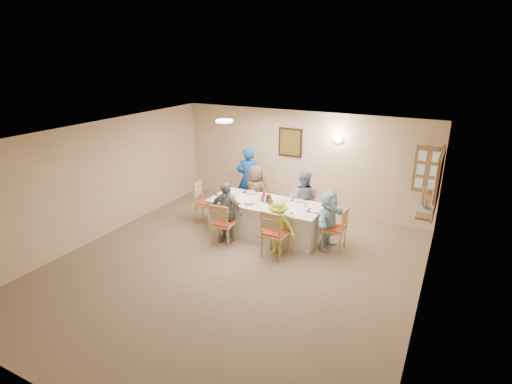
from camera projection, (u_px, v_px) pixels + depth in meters
The scene contains 49 objects.
ground at pixel (231, 268), 7.50m from camera, with size 7.00×7.00×0.00m, color #846B4F.
room_walls at pixel (230, 192), 6.99m from camera, with size 7.00×7.00×7.00m.
wall_picture at pixel (290, 142), 9.97m from camera, with size 0.62×0.05×0.72m.
wall_sconce at pixel (337, 139), 9.36m from camera, with size 0.26×0.09×0.18m, color white.
ceiling_light at pixel (224, 121), 8.37m from camera, with size 0.36×0.36×0.05m, color white.
serving_hatch at pixel (438, 182), 7.63m from camera, with size 0.06×1.50×1.15m, color brown.
hatch_sill at pixel (428, 206), 7.85m from camera, with size 0.30×1.50×0.05m, color brown.
shutter_door at pixel (427, 170), 8.38m from camera, with size 0.55×0.04×1.00m, color brown.
fan_shelf at pixel (426, 209), 6.56m from camera, with size 0.22×0.36×0.03m, color white.
desk_fan at pixel (425, 200), 6.53m from camera, with size 0.30×0.30×0.28m, color #A5A5A8, non-canonical shape.
dining_table at pixel (266, 218), 8.78m from camera, with size 2.48×1.05×0.76m, color beige.
chair_back_left at pixel (258, 197), 9.67m from camera, with size 0.48×0.48×1.01m, color tan, non-canonical shape.
chair_back_right at pixel (304, 208), 9.17m from camera, with size 0.43×0.43×0.90m, color tan, non-canonical shape.
chair_front_left at pixel (223, 223), 8.34m from camera, with size 0.44×0.44×0.92m, color tan, non-canonical shape.
chair_front_right at pixel (275, 233), 7.81m from camera, with size 0.48×0.48×1.00m, color tan, non-canonical shape.
chair_left_end at pixel (207, 202), 9.41m from camera, with size 0.47×0.47×0.98m, color tan, non-canonical shape.
chair_right_end at pixel (334, 228), 8.08m from camera, with size 0.45×0.45×0.93m, color tan, non-canonical shape.
diner_back_left at pixel (256, 193), 9.51m from camera, with size 0.72×0.54×1.34m, color brown.
diner_back_right at pixel (303, 200), 8.99m from camera, with size 0.74×0.62×1.37m, color gray.
diner_front_left at pixel (226, 212), 8.37m from camera, with size 0.79×0.34×1.33m, color gray.
diner_front_right at pixel (278, 227), 7.89m from camera, with size 0.76×0.47×1.13m, color #C8E632.
diner_right_end at pixel (329, 220), 8.09m from camera, with size 0.52×1.19×1.24m, color #B0E9FA.
caregiver at pixel (248, 179), 10.05m from camera, with size 0.70×0.60×1.63m, color #13479E.
placemat_fl at pixel (232, 204), 8.56m from camera, with size 0.34×0.25×0.01m, color #472B19.
plate_fl at pixel (232, 203), 8.56m from camera, with size 0.26×0.26×0.02m, color white.
napkin_fl at pixel (238, 206), 8.44m from camera, with size 0.14×0.14×0.01m, color #F2FF35.
placemat_fr at pixel (283, 214), 8.04m from camera, with size 0.33×0.24×0.01m, color #472B19.
plate_fr at pixel (283, 213), 8.04m from camera, with size 0.25×0.25×0.02m, color white.
napkin_fr at pixel (291, 216), 7.92m from camera, with size 0.13×0.13×0.01m, color #F2FF35.
placemat_bl at pixel (250, 192), 9.26m from camera, with size 0.34×0.25×0.01m, color #472B19.
plate_bl at pixel (250, 192), 9.26m from camera, with size 0.22×0.22×0.01m, color white.
napkin_bl at pixel (256, 194), 9.14m from camera, with size 0.14×0.14×0.01m, color #F2FF35.
placemat_br at pixel (299, 200), 8.75m from camera, with size 0.34×0.25×0.01m, color #472B19.
plate_br at pixel (299, 200), 8.74m from camera, with size 0.25×0.25×0.02m, color white.
napkin_br at pixel (306, 202), 8.62m from camera, with size 0.15×0.15×0.01m, color #F2FF35.
placemat_le at pixel (223, 194), 9.13m from camera, with size 0.35×0.26×0.01m, color #472B19.
plate_le at pixel (223, 194), 9.12m from camera, with size 0.26×0.26×0.02m, color white.
napkin_le at pixel (228, 196), 9.00m from camera, with size 0.13×0.13×0.01m, color #F2FF35.
placemat_re at pixel (315, 211), 8.17m from camera, with size 0.33×0.24×0.01m, color #472B19.
plate_re at pixel (315, 211), 8.17m from camera, with size 0.22×0.22×0.01m, color white.
napkin_re at pixel (323, 213), 8.05m from camera, with size 0.14×0.14×0.01m, color #F2FF35.
teacup_a at pixel (227, 200), 8.68m from camera, with size 0.13×0.13×0.08m, color white.
teacup_b at pixel (292, 196), 8.89m from camera, with size 0.11×0.11×0.08m, color white.
bowl_a at pixel (249, 202), 8.56m from camera, with size 0.31×0.31×0.06m, color white.
bowl_b at pixel (284, 200), 8.70m from camera, with size 0.20×0.20×0.05m, color white.
condiment_ketchup at pixel (264, 196), 8.66m from camera, with size 0.12×0.12×0.25m, color red.
condiment_brown at pixel (269, 197), 8.63m from camera, with size 0.12×0.13×0.22m, color #412911.
condiment_malt at pixel (271, 200), 8.52m from camera, with size 0.17×0.17×0.17m, color #412911.
drinking_glass at pixel (261, 198), 8.74m from camera, with size 0.07×0.07×0.10m, color silver.
Camera 1 is at (3.43, -5.65, 3.85)m, focal length 28.00 mm.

